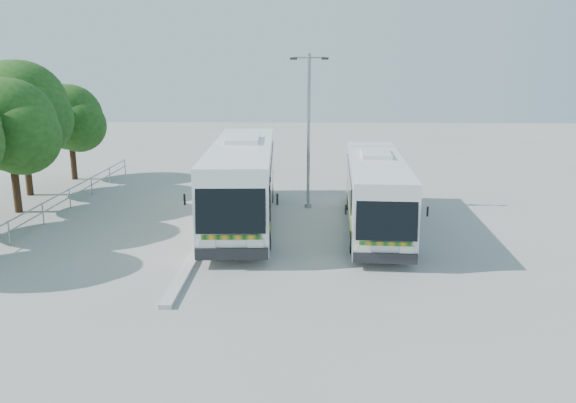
{
  "coord_description": "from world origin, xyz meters",
  "views": [
    {
      "loc": [
        1.74,
        -21.21,
        7.01
      ],
      "look_at": [
        1.13,
        1.76,
        1.43
      ],
      "focal_mm": 35.0,
      "sensor_mm": 36.0,
      "label": 1
    }
  ],
  "objects_px": {
    "coach_adjacent": "(376,190)",
    "lamppost": "(309,125)",
    "tree_far_e": "(71,118)",
    "tree_far_d": "(22,108)",
    "coach_main": "(242,179)",
    "tree_far_c": "(11,125)"
  },
  "relations": [
    {
      "from": "tree_far_d",
      "to": "coach_main",
      "type": "xyz_separation_m",
      "value": [
        12.31,
        -5.03,
        -2.85
      ]
    },
    {
      "from": "tree_far_d",
      "to": "coach_main",
      "type": "bearing_deg",
      "value": -22.21
    },
    {
      "from": "coach_main",
      "to": "lamppost",
      "type": "bearing_deg",
      "value": 39.34
    },
    {
      "from": "tree_far_e",
      "to": "lamppost",
      "type": "height_order",
      "value": "lamppost"
    },
    {
      "from": "coach_main",
      "to": "tree_far_d",
      "type": "bearing_deg",
      "value": 155.4
    },
    {
      "from": "tree_far_d",
      "to": "tree_far_e",
      "type": "distance_m",
      "value": 4.65
    },
    {
      "from": "tree_far_d",
      "to": "coach_adjacent",
      "type": "distance_m",
      "value": 19.46
    },
    {
      "from": "lamppost",
      "to": "coach_main",
      "type": "bearing_deg",
      "value": -132.74
    },
    {
      "from": "tree_far_e",
      "to": "tree_far_d",
      "type": "bearing_deg",
      "value": -98.63
    },
    {
      "from": "coach_main",
      "to": "coach_adjacent",
      "type": "xyz_separation_m",
      "value": [
        5.94,
        -0.95,
        -0.26
      ]
    },
    {
      "from": "tree_far_c",
      "to": "coach_main",
      "type": "bearing_deg",
      "value": -6.81
    },
    {
      "from": "tree_far_c",
      "to": "tree_far_d",
      "type": "relative_size",
      "value": 0.88
    },
    {
      "from": "tree_far_c",
      "to": "tree_far_d",
      "type": "distance_m",
      "value": 3.93
    },
    {
      "from": "coach_adjacent",
      "to": "lamppost",
      "type": "height_order",
      "value": "lamppost"
    },
    {
      "from": "tree_far_d",
      "to": "lamppost",
      "type": "distance_m",
      "value": 15.53
    },
    {
      "from": "lamppost",
      "to": "tree_far_d",
      "type": "bearing_deg",
      "value": 176.89
    },
    {
      "from": "coach_main",
      "to": "lamppost",
      "type": "xyz_separation_m",
      "value": [
        3.02,
        2.7,
        2.21
      ]
    },
    {
      "from": "lamppost",
      "to": "coach_adjacent",
      "type": "bearing_deg",
      "value": -45.85
    },
    {
      "from": "tree_far_c",
      "to": "lamppost",
      "type": "distance_m",
      "value": 14.21
    },
    {
      "from": "tree_far_c",
      "to": "tree_far_e",
      "type": "relative_size",
      "value": 1.1
    },
    {
      "from": "lamppost",
      "to": "tree_far_e",
      "type": "bearing_deg",
      "value": 160.54
    },
    {
      "from": "lamppost",
      "to": "tree_far_c",
      "type": "bearing_deg",
      "value": -168.94
    }
  ]
}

